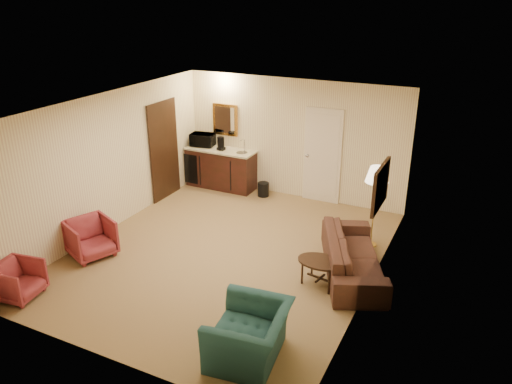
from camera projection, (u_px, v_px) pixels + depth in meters
ground at (227, 253)px, 8.76m from camera, size 6.00×6.00×0.00m
room_walls at (241, 147)px, 8.79m from camera, size 5.02×6.01×2.61m
wetbar_cabinet at (221, 168)px, 11.52m from camera, size 1.64×0.58×0.92m
sofa at (353, 250)px, 8.02m from camera, size 1.43×2.23×0.84m
teal_armchair at (249, 327)px, 6.13m from camera, size 0.81×1.13×0.91m
rose_chair_near at (91, 236)px, 8.56m from camera, size 0.89×0.92×0.73m
rose_chair_far at (17, 279)px, 7.41m from camera, size 0.66×0.69×0.63m
coffee_table at (320, 273)px, 7.76m from camera, size 0.83×0.64×0.43m
floor_lamp at (374, 207)px, 8.75m from camera, size 0.48×0.48×1.51m
waste_bin at (263, 189)px, 11.12m from camera, size 0.26×0.26×0.31m
microwave at (202, 138)px, 11.52m from camera, size 0.57×0.38×0.36m
coffee_maker at (221, 144)px, 11.24m from camera, size 0.18×0.18×0.30m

